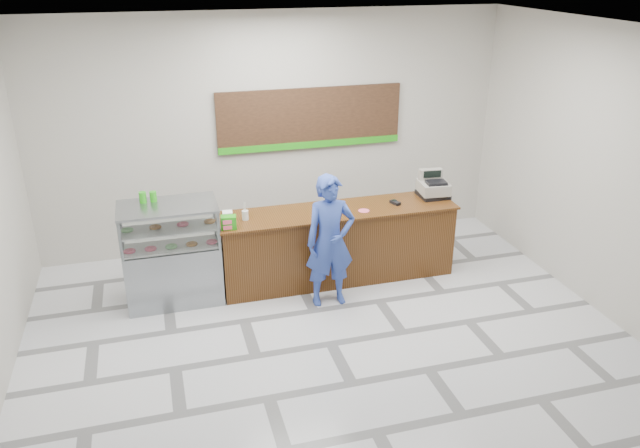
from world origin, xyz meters
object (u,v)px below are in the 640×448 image
object	(u,v)px
cash_register	(433,187)
serving_tray	(330,208)
customer	(330,241)
display_case	(172,253)
sales_counter	(337,244)

from	to	relation	value
cash_register	serving_tray	xyz separation A→B (m)	(-1.54, -0.08, -0.13)
cash_register	customer	size ratio (longest dim) A/B	0.26
display_case	cash_register	world-z (taller)	cash_register
display_case	sales_counter	bearing A→B (deg)	0.01
customer	cash_register	bearing A→B (deg)	23.68
serving_tray	customer	xyz separation A→B (m)	(-0.19, -0.64, -0.17)
sales_counter	customer	distance (m)	0.75
serving_tray	cash_register	bearing A→B (deg)	-7.03
sales_counter	display_case	world-z (taller)	display_case
sales_counter	cash_register	distance (m)	1.59
cash_register	customer	xyz separation A→B (m)	(-1.73, -0.73, -0.30)
sales_counter	serving_tray	distance (m)	0.53
display_case	customer	world-z (taller)	customer
serving_tray	customer	bearing A→B (deg)	-116.59
sales_counter	display_case	bearing A→B (deg)	-179.99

